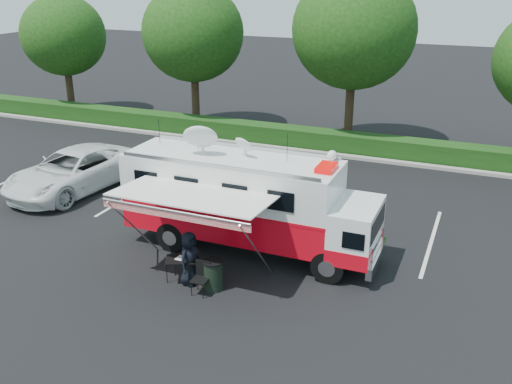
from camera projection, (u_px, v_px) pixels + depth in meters
ground_plane at (250, 250)px, 18.99m from camera, size 120.00×120.00×0.00m
back_border at (375, 51)px, 27.84m from camera, size 60.00×6.14×8.87m
stall_lines at (269, 214)px, 21.75m from camera, size 24.12×5.50×0.01m
command_truck at (248, 202)px, 18.39m from camera, size 8.42×2.32×4.04m
awning at (190, 199)px, 16.27m from camera, size 4.60×2.39×2.78m
white_suv at (76, 190)px, 24.17m from camera, size 3.55×6.44×1.71m
person at (191, 283)px, 17.01m from camera, size 0.64×0.88×1.66m
folding_table at (181, 260)px, 16.81m from camera, size 1.09×0.96×0.77m
folding_chair at (202, 275)px, 16.32m from camera, size 0.47×0.49×0.97m
trash_bin at (213, 275)px, 16.54m from camera, size 0.61×0.61×0.91m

